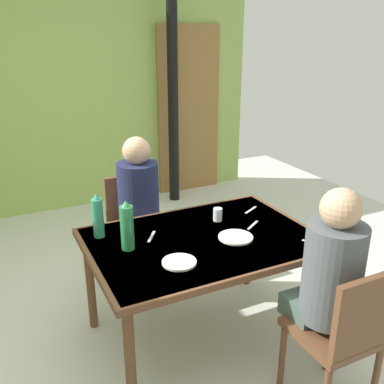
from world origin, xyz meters
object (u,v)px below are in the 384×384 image
Objects in this scene: dining_table at (203,248)px; chair_near_diner at (344,332)px; person_near_diner at (331,270)px; water_bottle_green_near at (127,227)px; person_far_diner at (139,196)px; water_bottle_green_far at (98,217)px; chair_far_diner at (135,225)px.

dining_table is 0.93m from chair_near_diner.
dining_table is 0.80m from person_near_diner.
person_near_diner is at bearing -43.46° from water_bottle_green_near.
person_far_diner is (-0.52, 1.41, 0.00)m from person_near_diner.
person_near_diner reaches higher than chair_near_diner.
water_bottle_green_near is at bearing 65.24° from person_far_diner.
person_far_diner is (-0.52, 1.54, 0.28)m from chair_near_diner.
dining_table is 1.80× the size of person_near_diner.
water_bottle_green_near is at bearing -64.90° from water_bottle_green_far.
water_bottle_green_far is at bearing 53.28° from chair_far_diner.
water_bottle_green_far reaches higher than chair_near_diner.
person_far_diner reaches higher than chair_far_diner.
person_near_diner reaches higher than water_bottle_green_far.
water_bottle_green_far is at bearing 132.58° from person_near_diner.
person_near_diner is at bearing -62.89° from dining_table.
person_near_diner is at bearing 110.25° from person_far_diner.
person_far_diner is 0.57m from water_bottle_green_far.
person_far_diner is (0.00, -0.14, 0.28)m from chair_far_diner.
person_far_diner reaches higher than dining_table.
person_near_diner is at bearing 108.59° from chair_far_diner.
chair_far_diner is 1.65m from person_near_diner.
chair_near_diner is 1.65m from person_far_diner.
person_near_diner is 1.50m from person_far_diner.
chair_near_diner and chair_far_diner have the same top height.
chair_near_diner is at bearing 107.17° from chair_far_diner.
chair_near_diner is 0.31m from person_near_diner.
water_bottle_green_far is (-0.11, 0.23, -0.01)m from water_bottle_green_near.
person_far_diner is at bearing 45.06° from water_bottle_green_far.
dining_table is at bearing 102.73° from person_far_diner.
person_near_diner is (-0.00, 0.14, 0.28)m from chair_near_diner.
person_far_diner is 0.71m from water_bottle_green_near.
water_bottle_green_far is at bearing 151.92° from dining_table.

